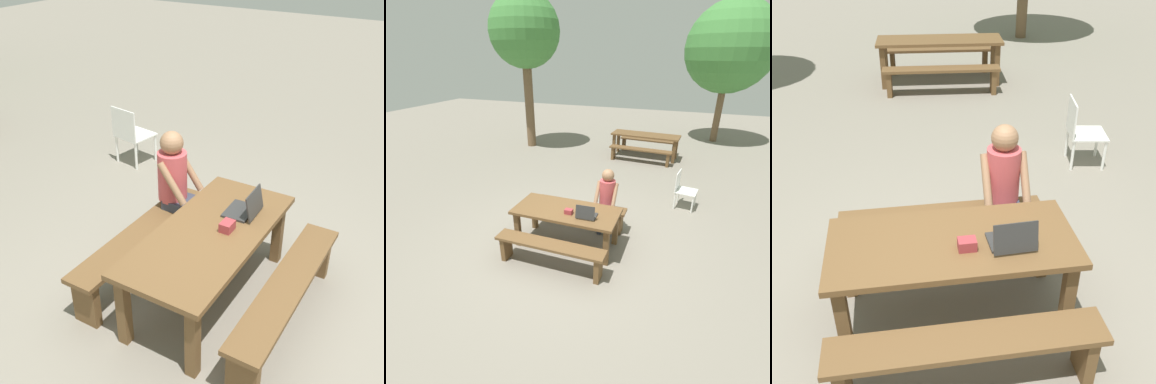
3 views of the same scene
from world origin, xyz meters
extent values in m
plane|color=gray|center=(0.00, 0.00, 0.00)|extent=(30.00, 30.00, 0.00)
cube|color=brown|center=(0.00, 0.00, 0.68)|extent=(1.83, 0.83, 0.05)
cube|color=brown|center=(-0.81, -0.32, 0.33)|extent=(0.09, 0.09, 0.66)
cube|color=brown|center=(0.81, -0.32, 0.33)|extent=(0.09, 0.09, 0.66)
cube|color=brown|center=(-0.81, 0.32, 0.33)|extent=(0.09, 0.09, 0.66)
cube|color=brown|center=(0.81, 0.32, 0.33)|extent=(0.09, 0.09, 0.66)
cube|color=brown|center=(0.00, -0.72, 0.45)|extent=(1.81, 0.30, 0.05)
cube|color=brown|center=(-0.81, -0.72, 0.21)|extent=(0.08, 0.24, 0.43)
cube|color=brown|center=(0.81, -0.72, 0.21)|extent=(0.08, 0.24, 0.43)
cube|color=brown|center=(0.00, 0.72, 0.45)|extent=(1.81, 0.30, 0.05)
cube|color=brown|center=(-0.81, 0.72, 0.21)|extent=(0.08, 0.24, 0.43)
cube|color=brown|center=(0.81, 0.72, 0.21)|extent=(0.08, 0.24, 0.43)
cube|color=#2D2D2D|center=(0.41, -0.08, 0.72)|extent=(0.33, 0.24, 0.02)
cube|color=#2D2D2D|center=(0.41, -0.21, 0.84)|extent=(0.32, 0.07, 0.23)
cube|color=black|center=(0.41, -0.21, 0.84)|extent=(0.30, 0.06, 0.21)
cube|color=#993338|center=(0.09, -0.12, 0.75)|extent=(0.13, 0.10, 0.08)
cylinder|color=#333847|center=(0.44, 0.54, 0.24)|extent=(0.10, 0.10, 0.47)
cylinder|color=#333847|center=(0.62, 0.54, 0.24)|extent=(0.10, 0.10, 0.47)
cube|color=#333847|center=(0.53, 0.63, 0.51)|extent=(0.28, 0.28, 0.12)
cylinder|color=#C64C51|center=(0.53, 0.72, 0.80)|extent=(0.29, 0.29, 0.50)
cylinder|color=#936B4C|center=(0.37, 0.62, 0.82)|extent=(0.07, 0.32, 0.41)
cylinder|color=#936B4C|center=(0.70, 0.62, 0.82)|extent=(0.07, 0.32, 0.41)
sphere|color=#936B4C|center=(0.53, 0.72, 1.16)|extent=(0.23, 0.23, 0.23)
cube|color=white|center=(1.94, 2.25, 0.40)|extent=(0.50, 0.50, 0.02)
cube|color=white|center=(1.74, 2.29, 0.62)|extent=(0.09, 0.44, 0.42)
cylinder|color=white|center=(2.10, 2.04, 0.19)|extent=(0.04, 0.04, 0.39)
cylinder|color=white|center=(2.16, 2.41, 0.19)|extent=(0.04, 0.04, 0.39)
cylinder|color=white|center=(1.73, 2.09, 0.19)|extent=(0.04, 0.04, 0.39)
cylinder|color=white|center=(1.79, 2.47, 0.19)|extent=(0.04, 0.04, 0.39)
cube|color=brown|center=(0.51, 5.57, 0.75)|extent=(2.20, 0.85, 0.05)
cube|color=brown|center=(-0.49, 5.39, 0.36)|extent=(0.10, 0.10, 0.72)
cube|color=brown|center=(1.47, 5.25, 0.36)|extent=(0.10, 0.10, 0.72)
cube|color=brown|center=(-0.45, 5.89, 0.36)|extent=(0.10, 0.10, 0.72)
cube|color=brown|center=(1.50, 5.75, 0.36)|extent=(0.10, 0.10, 0.72)
cube|color=brown|center=(0.46, 4.96, 0.43)|extent=(1.96, 0.44, 0.05)
cube|color=brown|center=(-0.41, 5.02, 0.20)|extent=(0.10, 0.25, 0.41)
cube|color=brown|center=(1.33, 4.90, 0.20)|extent=(0.10, 0.25, 0.41)
cube|color=brown|center=(0.55, 6.18, 0.43)|extent=(1.96, 0.44, 0.05)
cube|color=brown|center=(-0.32, 6.24, 0.20)|extent=(0.10, 0.25, 0.41)
cube|color=brown|center=(1.42, 6.12, 0.20)|extent=(0.10, 0.25, 0.41)
cylinder|color=brown|center=(2.76, 8.57, 1.21)|extent=(0.25, 0.25, 2.42)
sphere|color=#42843D|center=(2.76, 8.57, 3.34)|extent=(3.09, 3.09, 3.09)
cylinder|color=brown|center=(-3.67, 5.52, 1.57)|extent=(0.31, 0.31, 3.14)
sphere|color=#42843D|center=(-3.67, 5.52, 3.83)|extent=(2.32, 2.32, 2.32)
camera|label=1|loc=(-2.95, -1.59, 2.99)|focal=44.84mm
camera|label=2|loc=(1.78, -4.24, 3.18)|focal=28.10mm
camera|label=3|loc=(-0.34, -2.75, 2.84)|focal=44.56mm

